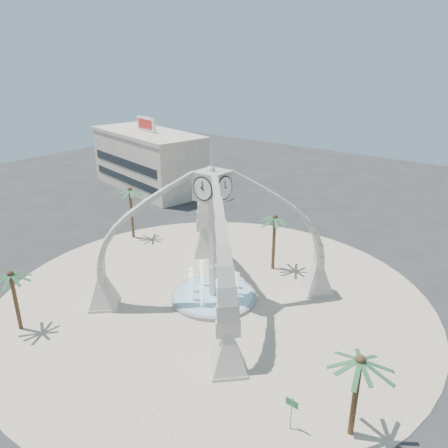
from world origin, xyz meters
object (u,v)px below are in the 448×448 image
Objects in this scene: palm_east at (360,361)px; street_sign at (292,407)px; clock_tower at (213,235)px; palm_north at (275,218)px; fountain at (214,296)px; palm_south at (10,275)px; palm_west at (130,190)px.

palm_east reaches higher than street_sign.
palm_north is at bearing 82.47° from clock_tower.
clock_tower is at bearing -90.00° from fountain.
street_sign is at bearing 11.31° from palm_south.
clock_tower is 17.93m from palm_east.
palm_north is at bearing 64.18° from palm_south.
palm_west is 1.05× the size of palm_north.
street_sign is (23.02, 4.60, -3.38)m from palm_south.
palm_west is 2.85× the size of street_sign.
clock_tower is 2.58× the size of palm_west.
street_sign is at bearing -55.33° from palm_north.
clock_tower reaches higher than palm_north.
palm_north is 24.77m from palm_south.
palm_east reaches higher than fountain.
palm_west is at bearing 162.94° from fountain.
street_sign is at bearing -34.12° from fountain.
palm_south is (-9.65, -13.67, 4.84)m from fountain.
palm_east is 2.53× the size of street_sign.
palm_west is 1.19× the size of palm_south.
palm_east is 0.89× the size of palm_west.
palm_north is 21.89m from street_sign.
palm_west is (-33.62, 12.40, 0.79)m from palm_east.
street_sign is (13.38, -9.06, 1.46)m from fountain.
clock_tower reaches higher than palm_east.
palm_south is at bearing -166.95° from street_sign.
fountain is 10.31m from palm_north.
palm_east is 0.94× the size of palm_north.
palm_west reaches higher than street_sign.
fountain is 3.28× the size of street_sign.
palm_west is 20.43m from palm_south.
palm_east is at bearing 34.30° from street_sign.
fountain is at bearing -97.53° from palm_north.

